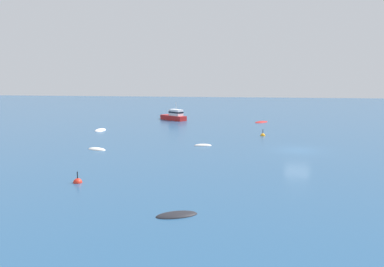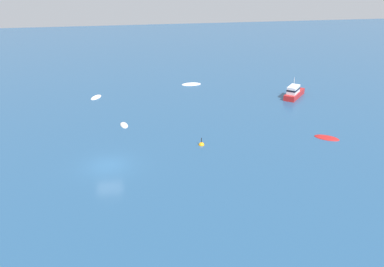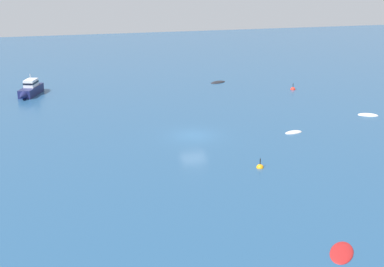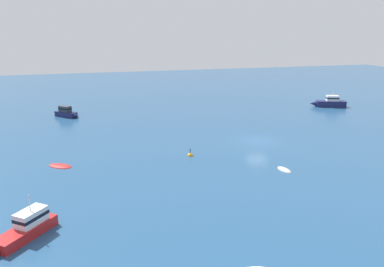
{
  "view_description": "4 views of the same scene",
  "coord_description": "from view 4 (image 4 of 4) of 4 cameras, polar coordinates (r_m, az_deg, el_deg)",
  "views": [
    {
      "loc": [
        48.49,
        -5.47,
        8.85
      ],
      "look_at": [
        -4.01,
        -11.65,
        0.98
      ],
      "focal_mm": 43.18,
      "sensor_mm": 36.0,
      "label": 1
    },
    {
      "loc": [
        -2.26,
        39.07,
        19.76
      ],
      "look_at": [
        -8.63,
        -3.0,
        1.53
      ],
      "focal_mm": 41.79,
      "sensor_mm": 36.0,
      "label": 2
    },
    {
      "loc": [
        -47.87,
        12.42,
        16.63
      ],
      "look_at": [
        -4.13,
        1.22,
        1.64
      ],
      "focal_mm": 48.63,
      "sensor_mm": 36.0,
      "label": 3
    },
    {
      "loc": [
        -20.33,
        -43.53,
        14.22
      ],
      "look_at": [
        -9.35,
        -2.85,
        2.44
      ],
      "focal_mm": 36.59,
      "sensor_mm": 36.0,
      "label": 4
    }
  ],
  "objects": [
    {
      "name": "powerboat_1",
      "position": [
        74.31,
        19.39,
        4.3
      ],
      "size": [
        6.32,
        3.3,
        2.73
      ],
      "rotation": [
        0.0,
        0.0,
        2.81
      ],
      "color": "#191E4C",
      "rests_on": "ground"
    },
    {
      "name": "launch",
      "position": [
        65.45,
        -17.81,
        2.94
      ],
      "size": [
        4.05,
        3.95,
        1.73
      ],
      "rotation": [
        0.0,
        0.0,
        5.52
      ],
      "color": "#191E4C",
      "rests_on": "ground"
    },
    {
      "name": "powerboat",
      "position": [
        30.01,
        -23.13,
        -12.54
      ],
      "size": [
        4.54,
        5.29,
        2.91
      ],
      "rotation": [
        0.0,
        0.0,
        4.04
      ],
      "color": "#B21E1E",
      "rests_on": "ground"
    },
    {
      "name": "rib_1",
      "position": [
        43.02,
        -18.67,
        -4.55
      ],
      "size": [
        3.01,
        2.75,
        0.37
      ],
      "rotation": [
        0.0,
        0.0,
        5.63
      ],
      "color": "#B21E1E",
      "rests_on": "ground"
    },
    {
      "name": "ground_plane",
      "position": [
        50.11,
        9.52,
        -1.09
      ],
      "size": [
        160.0,
        160.0,
        0.0
      ],
      "primitive_type": "plane",
      "color": "navy"
    },
    {
      "name": "channel_buoy",
      "position": [
        43.97,
        -0.27,
        -3.24
      ],
      "size": [
        0.62,
        0.62,
        1.14
      ],
      "color": "orange",
      "rests_on": "ground"
    },
    {
      "name": "dinghy",
      "position": [
        40.82,
        13.3,
        -5.21
      ],
      "size": [
        1.17,
        2.06,
        0.41
      ],
      "rotation": [
        0.0,
        0.0,
        4.88
      ],
      "color": "silver",
      "rests_on": "ground"
    }
  ]
}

